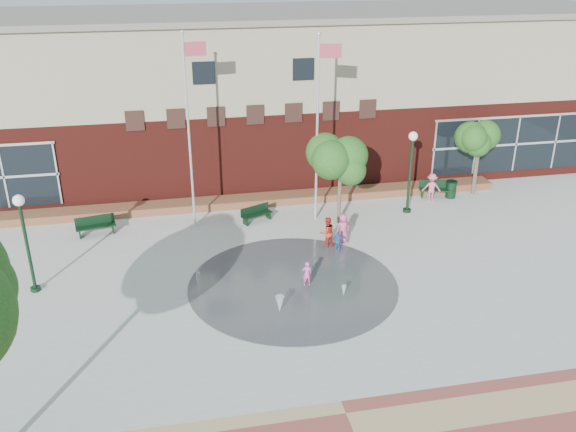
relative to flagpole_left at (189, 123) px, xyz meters
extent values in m
plane|color=#666056|center=(3.46, -9.43, -5.12)|extent=(120.00, 120.00, 0.00)
cube|color=#A8A8A0|center=(3.46, -5.43, -5.12)|extent=(46.00, 18.00, 0.01)
cylinder|color=#383A3D|center=(3.46, -6.43, -5.12)|extent=(8.40, 8.40, 0.01)
cube|color=#511711|center=(3.46, 8.07, -2.87)|extent=(44.00, 10.00, 4.50)
cube|color=gray|center=(3.46, 8.07, 1.63)|extent=(44.00, 10.00, 4.50)
cube|color=slate|center=(3.46, 8.07, 3.93)|extent=(44.40, 10.40, 0.30)
cube|color=black|center=(18.46, 3.05, -3.01)|extent=(10.00, 0.12, 3.19)
cube|color=black|center=(0.96, 3.05, 1.67)|extent=(1.10, 0.10, 1.10)
cube|color=black|center=(5.96, 3.05, 1.67)|extent=(1.10, 0.10, 1.10)
cube|color=#A9272D|center=(3.46, 2.17, -5.12)|extent=(26.00, 1.20, 0.40)
cylinder|color=silver|center=(-0.05, 0.00, -0.59)|extent=(0.11, 0.11, 9.06)
sphere|color=silver|center=(-0.05, 0.00, 3.99)|extent=(0.18, 0.18, 0.18)
cube|color=#A93847|center=(0.45, 0.03, 3.27)|extent=(0.99, 0.08, 0.61)
cylinder|color=silver|center=(5.89, -0.31, -0.68)|extent=(0.11, 0.11, 8.88)
sphere|color=silver|center=(5.89, -0.31, 3.81)|extent=(0.18, 0.18, 0.18)
cube|color=#A93847|center=(6.38, -0.42, 3.07)|extent=(1.00, 0.25, 0.63)
cylinder|color=black|center=(-6.59, -4.87, -3.29)|extent=(0.13, 0.13, 3.67)
cylinder|color=black|center=(-6.59, -4.87, -5.04)|extent=(0.39, 0.39, 0.17)
sphere|color=white|center=(-6.59, -4.87, -1.26)|extent=(0.43, 0.43, 0.43)
cylinder|color=black|center=(10.68, -0.40, -3.22)|extent=(0.13, 0.13, 3.82)
cylinder|color=black|center=(10.68, -0.40, -5.03)|extent=(0.40, 0.40, 0.18)
sphere|color=white|center=(10.68, -0.40, -1.10)|extent=(0.45, 0.45, 0.45)
cube|color=black|center=(-4.65, -0.08, -4.67)|extent=(1.87, 0.85, 0.06)
cube|color=black|center=(-4.69, 0.14, -4.44)|extent=(1.78, 0.40, 0.45)
cube|color=black|center=(2.98, -0.09, -4.72)|extent=(1.65, 1.07, 0.05)
cube|color=black|center=(2.89, 0.09, -4.52)|extent=(1.49, 0.71, 0.40)
cube|color=black|center=(12.97, 1.15, -4.66)|extent=(1.92, 1.03, 0.06)
cube|color=black|center=(13.03, 1.37, -4.42)|extent=(1.79, 0.59, 0.46)
cylinder|color=black|center=(13.71, 0.98, -4.67)|extent=(0.55, 0.55, 0.92)
cylinder|color=black|center=(13.71, 0.98, -4.19)|extent=(0.59, 0.59, 0.06)
cylinder|color=#4B392F|center=(6.88, -1.00, -3.84)|extent=(0.18, 0.18, 2.58)
cylinder|color=#4B392F|center=(15.14, 1.21, -3.89)|extent=(0.21, 0.21, 2.47)
cone|color=white|center=(2.56, -8.33, -5.12)|extent=(0.34, 0.34, 0.67)
cone|color=white|center=(5.20, -7.70, -5.12)|extent=(0.20, 0.20, 0.46)
imported|color=#C7519C|center=(3.99, -6.60, -4.58)|extent=(0.41, 0.28, 1.08)
imported|color=red|center=(5.65, -3.43, -4.39)|extent=(0.83, 0.72, 1.46)
imported|color=#CF4B81|center=(6.49, -3.10, -4.42)|extent=(0.77, 0.60, 1.40)
imported|color=#2C65A5|center=(6.02, -3.95, -4.64)|extent=(0.62, 0.49, 0.98)
imported|color=#CC5476|center=(12.49, 0.80, -4.36)|extent=(1.11, 0.85, 1.52)
camera|label=1|loc=(-0.94, -27.20, 7.32)|focal=38.00mm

